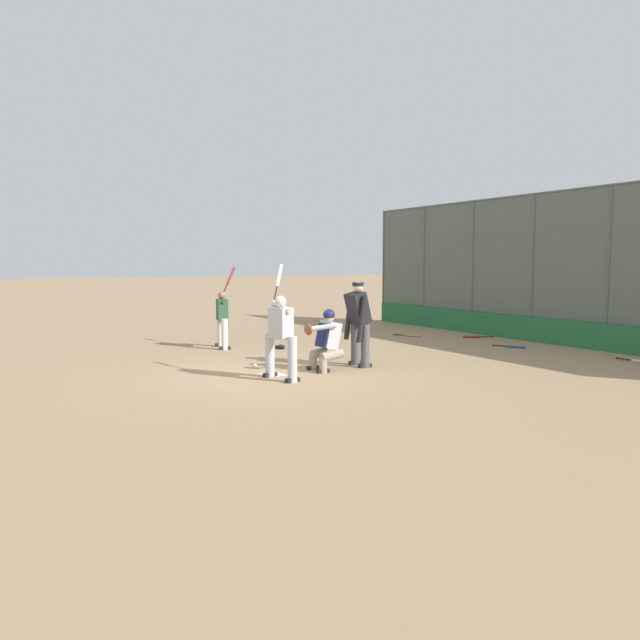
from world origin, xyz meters
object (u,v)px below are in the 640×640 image
(fielding_glove_on_dirt, at_px, (281,347))
(spare_bat_by_padding, at_px, (513,347))
(batter_at_plate, at_px, (281,334))
(catcher_behind_plate, at_px, (326,339))
(batter_on_deck, at_px, (222,317))
(spare_bat_first_base_side, at_px, (640,361))
(spare_bat_near_backstop, at_px, (411,335))
(umpire_home, at_px, (358,321))
(baseball_loose, at_px, (255,365))
(spare_bat_third_base_side, at_px, (474,337))

(fielding_glove_on_dirt, bearing_deg, spare_bat_by_padding, -118.49)
(batter_at_plate, height_order, catcher_behind_plate, batter_at_plate)
(batter_on_deck, xyz_separation_m, fielding_glove_on_dirt, (-0.92, -1.21, -0.74))
(spare_bat_first_base_side, bearing_deg, batter_on_deck, -134.22)
(catcher_behind_plate, distance_m, spare_bat_near_backstop, 6.43)
(umpire_home, xyz_separation_m, batter_on_deck, (4.13, 1.44, -0.17))
(umpire_home, bearing_deg, baseball_loose, 67.56)
(spare_bat_third_base_side, bearing_deg, baseball_loose, 37.20)
(batter_on_deck, relative_size, spare_bat_first_base_side, 2.26)
(batter_on_deck, bearing_deg, spare_bat_by_padding, -108.57)
(spare_bat_by_padding, bearing_deg, batter_at_plate, -112.46)
(batter_at_plate, distance_m, spare_bat_by_padding, 7.26)
(catcher_behind_plate, distance_m, fielding_glove_on_dirt, 3.44)
(batter_at_plate, height_order, batter_on_deck, batter_at_plate)
(spare_bat_third_base_side, bearing_deg, catcher_behind_plate, 47.70)
(umpire_home, bearing_deg, spare_bat_near_backstop, -45.53)
(spare_bat_third_base_side, relative_size, baseball_loose, 11.25)
(spare_bat_third_base_side, relative_size, spare_bat_first_base_side, 0.90)
(umpire_home, relative_size, batter_on_deck, 0.86)
(catcher_behind_plate, distance_m, batter_on_deck, 4.29)
(batter_at_plate, height_order, fielding_glove_on_dirt, batter_at_plate)
(batter_on_deck, height_order, spare_bat_first_base_side, batter_on_deck)
(batter_on_deck, height_order, fielding_glove_on_dirt, batter_on_deck)
(spare_bat_third_base_side, bearing_deg, batter_on_deck, 13.19)
(spare_bat_near_backstop, xyz_separation_m, fielding_glove_on_dirt, (-0.42, 4.55, 0.02))
(catcher_behind_plate, bearing_deg, fielding_glove_on_dirt, -9.10)
(umpire_home, xyz_separation_m, spare_bat_near_backstop, (3.63, -4.31, -0.94))
(umpire_home, height_order, spare_bat_by_padding, umpire_home)
(catcher_behind_plate, height_order, spare_bat_third_base_side, catcher_behind_plate)
(umpire_home, xyz_separation_m, fielding_glove_on_dirt, (3.21, 0.23, -0.92))
(umpire_home, distance_m, baseball_loose, 2.38)
(spare_bat_third_base_side, distance_m, fielding_glove_on_dirt, 6.00)
(spare_bat_near_backstop, relative_size, baseball_loose, 10.29)
(batter_on_deck, bearing_deg, baseball_loose, -177.57)
(spare_bat_near_backstop, distance_m, baseball_loose, 6.80)
(spare_bat_first_base_side, distance_m, fielding_glove_on_dirt, 8.36)
(batter_on_deck, xyz_separation_m, spare_bat_by_padding, (-3.79, -6.50, -0.77))
(spare_bat_near_backstop, bearing_deg, fielding_glove_on_dirt, -117.92)
(umpire_home, relative_size, spare_bat_by_padding, 2.36)
(spare_bat_third_base_side, distance_m, spare_bat_first_base_side, 5.21)
(batter_at_plate, bearing_deg, umpire_home, -85.93)
(catcher_behind_plate, relative_size, batter_on_deck, 0.60)
(umpire_home, distance_m, spare_bat_first_base_side, 6.32)
(batter_at_plate, bearing_deg, spare_bat_by_padding, -92.97)
(umpire_home, xyz_separation_m, spare_bat_third_base_side, (2.42, -5.71, -0.94))
(spare_bat_by_padding, relative_size, spare_bat_third_base_side, 0.91)
(fielding_glove_on_dirt, height_order, baseball_loose, fielding_glove_on_dirt)
(spare_bat_by_padding, bearing_deg, batter_on_deck, -149.55)
(spare_bat_near_backstop, relative_size, spare_bat_first_base_side, 0.83)
(catcher_behind_plate, xyz_separation_m, spare_bat_first_base_side, (-2.66, -6.47, -0.62))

